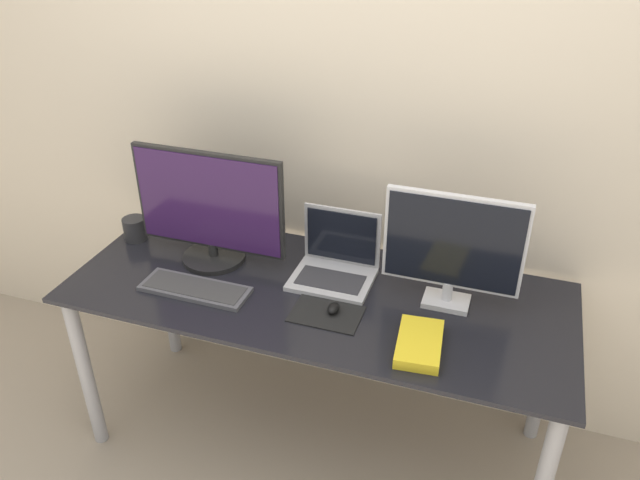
{
  "coord_description": "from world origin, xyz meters",
  "views": [
    {
      "loc": [
        0.62,
        -1.41,
        2.07
      ],
      "look_at": [
        0.01,
        0.38,
        0.97
      ],
      "focal_mm": 35.0,
      "sensor_mm": 36.0,
      "label": 1
    }
  ],
  "objects_px": {
    "monitor_right": "(453,247)",
    "keyboard": "(195,289)",
    "book": "(419,344)",
    "mug": "(135,229)",
    "laptop": "(336,261)",
    "mouse": "(333,308)",
    "monitor_left": "(210,210)"
  },
  "relations": [
    {
      "from": "monitor_right",
      "to": "keyboard",
      "type": "height_order",
      "value": "monitor_right"
    },
    {
      "from": "book",
      "to": "mug",
      "type": "relative_size",
      "value": 2.6
    },
    {
      "from": "laptop",
      "to": "mouse",
      "type": "relative_size",
      "value": 4.63
    },
    {
      "from": "book",
      "to": "monitor_left",
      "type": "bearing_deg",
      "value": 162.59
    },
    {
      "from": "book",
      "to": "mug",
      "type": "height_order",
      "value": "mug"
    },
    {
      "from": "monitor_left",
      "to": "monitor_right",
      "type": "xyz_separation_m",
      "value": [
        0.92,
        0.0,
        0.01
      ]
    },
    {
      "from": "laptop",
      "to": "book",
      "type": "height_order",
      "value": "laptop"
    },
    {
      "from": "monitor_left",
      "to": "mouse",
      "type": "xyz_separation_m",
      "value": [
        0.56,
        -0.19,
        -0.2
      ]
    },
    {
      "from": "book",
      "to": "mouse",
      "type": "bearing_deg",
      "value": 164.5
    },
    {
      "from": "monitor_left",
      "to": "keyboard",
      "type": "height_order",
      "value": "monitor_left"
    },
    {
      "from": "laptop",
      "to": "monitor_left",
      "type": "bearing_deg",
      "value": -174.53
    },
    {
      "from": "monitor_right",
      "to": "mug",
      "type": "distance_m",
      "value": 1.32
    },
    {
      "from": "monitor_left",
      "to": "laptop",
      "type": "bearing_deg",
      "value": 5.47
    },
    {
      "from": "mouse",
      "to": "book",
      "type": "distance_m",
      "value": 0.33
    },
    {
      "from": "monitor_right",
      "to": "keyboard",
      "type": "bearing_deg",
      "value": -165.95
    },
    {
      "from": "laptop",
      "to": "book",
      "type": "distance_m",
      "value": 0.5
    },
    {
      "from": "monitor_left",
      "to": "book",
      "type": "bearing_deg",
      "value": -17.41
    },
    {
      "from": "laptop",
      "to": "book",
      "type": "bearing_deg",
      "value": -39.98
    },
    {
      "from": "monitor_left",
      "to": "laptop",
      "type": "relative_size",
      "value": 2.01
    },
    {
      "from": "monitor_left",
      "to": "book",
      "type": "relative_size",
      "value": 2.42
    },
    {
      "from": "keyboard",
      "to": "laptop",
      "type": "bearing_deg",
      "value": 30.42
    },
    {
      "from": "monitor_left",
      "to": "mouse",
      "type": "bearing_deg",
      "value": -18.49
    },
    {
      "from": "mouse",
      "to": "mug",
      "type": "relative_size",
      "value": 0.68
    },
    {
      "from": "keyboard",
      "to": "book",
      "type": "xyz_separation_m",
      "value": [
        0.84,
        -0.05,
        0.01
      ]
    },
    {
      "from": "laptop",
      "to": "keyboard",
      "type": "bearing_deg",
      "value": -149.58
    },
    {
      "from": "monitor_right",
      "to": "keyboard",
      "type": "xyz_separation_m",
      "value": [
        -0.89,
        -0.22,
        -0.22
      ]
    },
    {
      "from": "keyboard",
      "to": "mouse",
      "type": "relative_size",
      "value": 6.28
    },
    {
      "from": "mouse",
      "to": "monitor_right",
      "type": "bearing_deg",
      "value": 27.27
    },
    {
      "from": "monitor_right",
      "to": "book",
      "type": "height_order",
      "value": "monitor_right"
    },
    {
      "from": "monitor_left",
      "to": "keyboard",
      "type": "distance_m",
      "value": 0.31
    },
    {
      "from": "laptop",
      "to": "book",
      "type": "xyz_separation_m",
      "value": [
        0.38,
        -0.32,
        -0.04
      ]
    },
    {
      "from": "laptop",
      "to": "mug",
      "type": "xyz_separation_m",
      "value": [
        -0.88,
        -0.01,
        -0.01
      ]
    }
  ]
}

